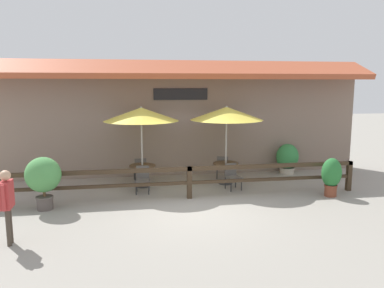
# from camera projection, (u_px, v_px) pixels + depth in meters

# --- Properties ---
(ground_plane) EXTENTS (60.00, 60.00, 0.00)m
(ground_plane) POSITION_uv_depth(u_px,v_px,m) (195.00, 210.00, 10.10)
(ground_plane) COLOR gray
(building_facade) EXTENTS (14.28, 1.49, 4.23)m
(building_facade) POSITION_uv_depth(u_px,v_px,m) (176.00, 117.00, 13.76)
(building_facade) COLOR gray
(building_facade) RESTS_ON ground
(patio_railing) EXTENTS (10.40, 0.14, 0.95)m
(patio_railing) POSITION_uv_depth(u_px,v_px,m) (189.00, 175.00, 11.01)
(patio_railing) COLOR #3D2D1E
(patio_railing) RESTS_ON ground
(patio_umbrella_near) EXTENTS (2.42, 2.42, 2.65)m
(patio_umbrella_near) POSITION_uv_depth(u_px,v_px,m) (141.00, 114.00, 12.02)
(patio_umbrella_near) COLOR #B7B2A8
(patio_umbrella_near) RESTS_ON ground
(dining_table_near) EXTENTS (0.86, 0.86, 0.73)m
(dining_table_near) POSITION_uv_depth(u_px,v_px,m) (142.00, 169.00, 12.31)
(dining_table_near) COLOR #4C3826
(dining_table_near) RESTS_ON ground
(chair_near_streetside) EXTENTS (0.45, 0.45, 0.83)m
(chair_near_streetside) POSITION_uv_depth(u_px,v_px,m) (143.00, 178.00, 11.64)
(chair_near_streetside) COLOR #514C47
(chair_near_streetside) RESTS_ON ground
(chair_near_wallside) EXTENTS (0.45, 0.45, 0.83)m
(chair_near_wallside) POSITION_uv_depth(u_px,v_px,m) (140.00, 168.00, 13.00)
(chair_near_wallside) COLOR #514C47
(chair_near_wallside) RESTS_ON ground
(patio_umbrella_middle) EXTENTS (2.42, 2.42, 2.65)m
(patio_umbrella_middle) POSITION_uv_depth(u_px,v_px,m) (227.00, 113.00, 12.38)
(patio_umbrella_middle) COLOR #B7B2A8
(patio_umbrella_middle) RESTS_ON ground
(dining_table_middle) EXTENTS (0.86, 0.86, 0.73)m
(dining_table_middle) POSITION_uv_depth(u_px,v_px,m) (226.00, 167.00, 12.67)
(dining_table_middle) COLOR #4C3826
(dining_table_middle) RESTS_ON ground
(chair_middle_streetside) EXTENTS (0.51, 0.51, 0.83)m
(chair_middle_streetside) POSITION_uv_depth(u_px,v_px,m) (232.00, 175.00, 12.02)
(chair_middle_streetside) COLOR #514C47
(chair_middle_streetside) RESTS_ON ground
(chair_middle_wallside) EXTENTS (0.50, 0.50, 0.83)m
(chair_middle_wallside) POSITION_uv_depth(u_px,v_px,m) (222.00, 166.00, 13.37)
(chair_middle_wallside) COLOR #514C47
(chair_middle_wallside) RESTS_ON ground
(potted_plant_broad_leaf) EXTENTS (0.60, 0.54, 1.17)m
(potted_plant_broad_leaf) POSITION_uv_depth(u_px,v_px,m) (331.00, 175.00, 11.23)
(potted_plant_broad_leaf) COLOR brown
(potted_plant_broad_leaf) RESTS_ON ground
(potted_plant_tall_tropical) EXTENTS (0.94, 0.84, 1.44)m
(potted_plant_tall_tropical) POSITION_uv_depth(u_px,v_px,m) (43.00, 177.00, 9.98)
(potted_plant_tall_tropical) COLOR #564C47
(potted_plant_tall_tropical) RESTS_ON ground
(potted_plant_corner_fern) EXTENTS (0.84, 0.76, 1.14)m
(potted_plant_corner_fern) POSITION_uv_depth(u_px,v_px,m) (287.00, 158.00, 14.13)
(potted_plant_corner_fern) COLOR #B7AD99
(potted_plant_corner_fern) RESTS_ON ground
(pedestrian) EXTENTS (0.22, 0.57, 1.61)m
(pedestrian) POSITION_uv_depth(u_px,v_px,m) (7.00, 197.00, 7.75)
(pedestrian) COLOR #42382D
(pedestrian) RESTS_ON ground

